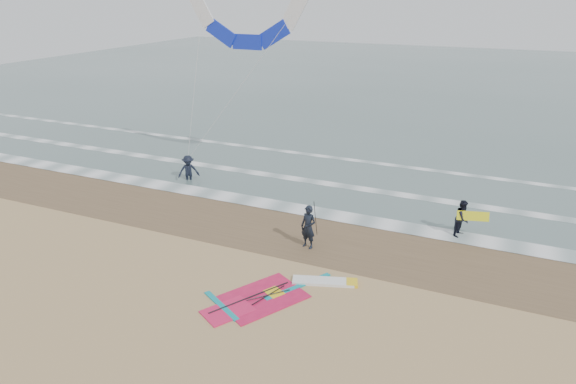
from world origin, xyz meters
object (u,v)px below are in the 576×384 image
at_px(person_walking, 462,218).
at_px(surf_kite, 246,27).
at_px(windsurf_rig, 279,294).
at_px(person_standing, 308,227).
at_px(person_wading, 188,165).

xyz_separation_m(person_walking, surf_kite, (-11.99, 3.62, 7.19)).
height_order(windsurf_rig, person_walking, person_walking).
height_order(windsurf_rig, surf_kite, surf_kite).
xyz_separation_m(windsurf_rig, person_standing, (-0.38, 3.64, 0.88)).
xyz_separation_m(person_standing, person_walking, (5.57, 3.62, -0.11)).
bearing_deg(windsurf_rig, person_walking, 54.46).
relative_size(windsurf_rig, person_wading, 2.68).
height_order(person_walking, person_wading, person_wading).
bearing_deg(person_standing, windsurf_rig, -70.95).
distance_m(person_standing, person_wading, 10.04).
bearing_deg(person_wading, person_walking, -44.32).
relative_size(windsurf_rig, person_standing, 2.63).
bearing_deg(person_standing, person_walking, 46.10).
distance_m(person_standing, surf_kite, 11.99).
xyz_separation_m(person_standing, surf_kite, (-6.42, 7.24, 7.08)).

